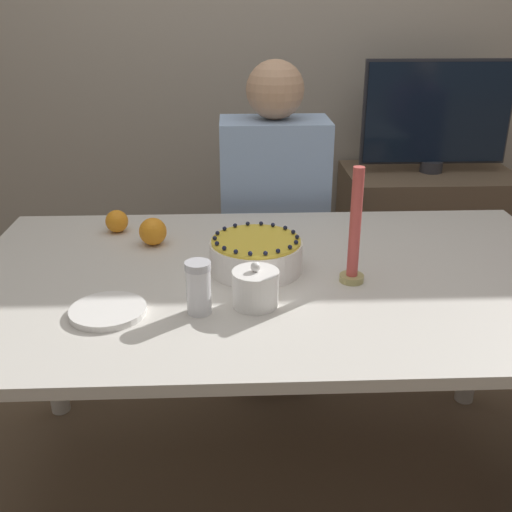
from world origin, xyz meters
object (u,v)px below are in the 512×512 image
at_px(person_man_blue_shirt, 273,248).
at_px(tv_monitor, 437,115).
at_px(cake, 256,255).
at_px(sugar_shaker, 199,287).
at_px(candle, 354,236).
at_px(sugar_bowl, 256,288).

xyz_separation_m(person_man_blue_shirt, tv_monitor, (0.74, 0.42, 0.44)).
distance_m(cake, sugar_shaker, 0.28).
xyz_separation_m(cake, person_man_blue_shirt, (0.10, 0.67, -0.26)).
bearing_deg(person_man_blue_shirt, cake, 81.85).
bearing_deg(cake, sugar_shaker, -121.10).
relative_size(candle, person_man_blue_shirt, 0.24).
distance_m(sugar_bowl, person_man_blue_shirt, 0.93).
distance_m(cake, sugar_bowl, 0.21).
bearing_deg(cake, candle, -18.73).
height_order(cake, candle, candle).
distance_m(candle, tv_monitor, 1.32).
height_order(sugar_shaker, tv_monitor, tv_monitor).
bearing_deg(tv_monitor, sugar_shaker, -126.26).
relative_size(sugar_bowl, tv_monitor, 0.17).
bearing_deg(cake, sugar_bowl, -92.68).
relative_size(cake, sugar_bowl, 2.21).
distance_m(sugar_bowl, candle, 0.30).
bearing_deg(candle, sugar_shaker, -158.50).
distance_m(cake, candle, 0.28).
distance_m(sugar_bowl, tv_monitor, 1.57).
bearing_deg(tv_monitor, sugar_bowl, -122.92).
distance_m(sugar_shaker, candle, 0.43).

